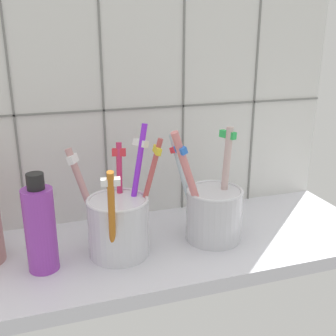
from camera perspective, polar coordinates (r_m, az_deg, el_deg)
name	(u,v)px	position (r cm, az deg, el deg)	size (l,w,h in cm)	color
counter_slab	(166,248)	(60.90, -0.27, -11.11)	(64.00, 22.00, 2.00)	silver
tile_wall_back	(143,89)	(65.04, -3.57, 10.88)	(64.00, 2.20, 45.00)	silver
toothbrush_cup_left	(118,223)	(56.03, -6.92, -7.55)	(12.59, 11.23, 17.62)	silver
toothbrush_cup_right	(213,211)	(59.95, 6.30, -5.92)	(11.41, 9.81, 17.12)	silver
soap_bottle	(40,228)	(53.97, -17.38, -7.94)	(3.87, 3.87, 13.00)	purple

